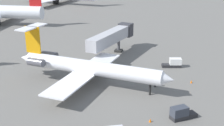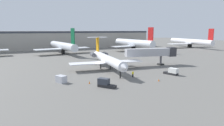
{
  "view_description": "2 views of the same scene",
  "coord_description": "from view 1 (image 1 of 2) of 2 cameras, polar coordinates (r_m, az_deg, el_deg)",
  "views": [
    {
      "loc": [
        -45.56,
        -17.57,
        22.3
      ],
      "look_at": [
        4.76,
        -3.87,
        3.69
      ],
      "focal_mm": 48.9,
      "sensor_mm": 36.0,
      "label": 1
    },
    {
      "loc": [
        -22.29,
        -54.5,
        12.16
      ],
      "look_at": [
        4.0,
        -0.58,
        2.09
      ],
      "focal_mm": 31.52,
      "sensor_mm": 36.0,
      "label": 2
    }
  ],
  "objects": [
    {
      "name": "ground_plane",
      "position": [
        53.7,
        -5.35,
        -5.05
      ],
      "size": [
        400.0,
        400.0,
        0.1
      ],
      "primitive_type": "cube",
      "color": "#66635E"
    },
    {
      "name": "ground_crew_marshaller",
      "position": [
        54.78,
        8.09,
        -3.62
      ],
      "size": [
        0.47,
        0.39,
        1.69
      ],
      "color": "black",
      "rests_on": "ground_plane"
    },
    {
      "name": "traffic_cone_mid",
      "position": [
        43.99,
        7.16,
        -10.58
      ],
      "size": [
        0.36,
        0.36,
        0.55
      ],
      "color": "orange",
      "rests_on": "ground_plane"
    },
    {
      "name": "regional_jet",
      "position": [
        54.78,
        -4.94,
        -0.68
      ],
      "size": [
        23.12,
        30.23,
        9.72
      ],
      "color": "white",
      "rests_on": "ground_plane"
    },
    {
      "name": "baggage_tug_trailing",
      "position": [
        65.04,
        11.47,
        -0.04
      ],
      "size": [
        2.36,
        4.22,
        1.9
      ],
      "color": "#262628",
      "rests_on": "ground_plane"
    },
    {
      "name": "jet_bridge",
      "position": [
        70.56,
        0.25,
        5.05
      ],
      "size": [
        18.29,
        6.61,
        6.21
      ],
      "color": "#ADADB2",
      "rests_on": "ground_plane"
    },
    {
      "name": "traffic_cone_near",
      "position": [
        57.93,
        14.62,
        -3.39
      ],
      "size": [
        0.36,
        0.36,
        0.55
      ],
      "color": "orange",
      "rests_on": "ground_plane"
    },
    {
      "name": "baggage_tug_lead",
      "position": [
        45.32,
        12.81,
        -9.17
      ],
      "size": [
        3.58,
        4.0,
        1.9
      ],
      "color": "#262628",
      "rests_on": "ground_plane"
    }
  ]
}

